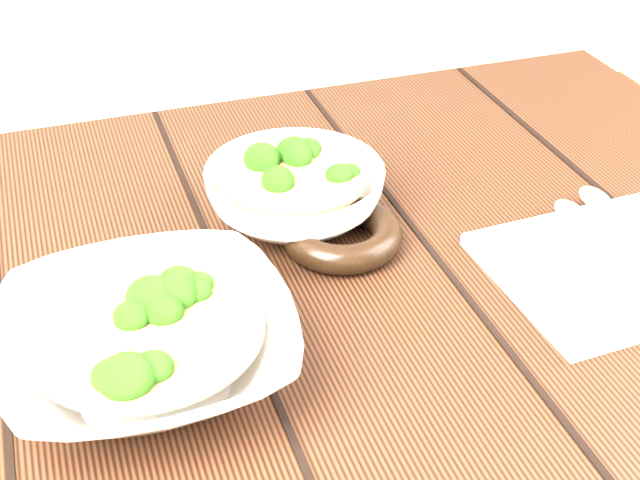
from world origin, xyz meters
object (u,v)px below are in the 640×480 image
table (260,390)px  trivet (342,234)px  napkin (617,266)px  soup_bowl_front (147,343)px  soup_bowl_back (295,191)px

table → trivet: (0.10, 0.05, 0.13)m
napkin → trivet: bearing=149.3°
table → trivet: trivet is taller
table → soup_bowl_front: 0.20m
table → napkin: size_ratio=5.27×
table → soup_bowl_front: soup_bowl_front is taller
soup_bowl_back → napkin: bearing=-36.2°
soup_bowl_front → napkin: (0.44, -0.00, -0.03)m
soup_bowl_front → soup_bowl_back: bearing=45.6°
table → trivet: size_ratio=10.14×
trivet → napkin: size_ratio=0.52×
soup_bowl_front → trivet: size_ratio=2.03×
soup_bowl_front → trivet: soup_bowl_front is taller
soup_bowl_front → soup_bowl_back: 0.26m
soup_bowl_front → trivet: bearing=30.0°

